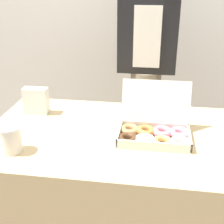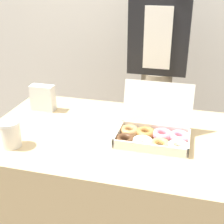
{
  "view_description": "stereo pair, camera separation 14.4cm",
  "coord_description": "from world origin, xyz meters",
  "px_view_note": "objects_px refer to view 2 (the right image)",
  "views": [
    {
      "loc": [
        0.2,
        -1.29,
        1.45
      ],
      "look_at": [
        0.01,
        0.0,
        0.86
      ],
      "focal_mm": 50.0,
      "sensor_mm": 36.0,
      "label": 1
    },
    {
      "loc": [
        0.35,
        -1.27,
        1.45
      ],
      "look_at": [
        0.01,
        0.0,
        0.86
      ],
      "focal_mm": 50.0,
      "sensor_mm": 36.0,
      "label": 2
    }
  ],
  "objects_px": {
    "coffee_cup": "(10,134)",
    "person_customer": "(158,57)",
    "napkin_holder": "(43,98)",
    "donut_box": "(153,134)"
  },
  "relations": [
    {
      "from": "coffee_cup",
      "to": "person_customer",
      "type": "xyz_separation_m",
      "value": [
        0.52,
        0.88,
        0.16
      ]
    },
    {
      "from": "coffee_cup",
      "to": "napkin_holder",
      "type": "distance_m",
      "value": 0.4
    },
    {
      "from": "person_customer",
      "to": "donut_box",
      "type": "bearing_deg",
      "value": -83.77
    },
    {
      "from": "donut_box",
      "to": "person_customer",
      "type": "bearing_deg",
      "value": 96.23
    },
    {
      "from": "donut_box",
      "to": "person_customer",
      "type": "height_order",
      "value": "person_customer"
    },
    {
      "from": "coffee_cup",
      "to": "person_customer",
      "type": "distance_m",
      "value": 1.03
    },
    {
      "from": "napkin_holder",
      "to": "person_customer",
      "type": "height_order",
      "value": "person_customer"
    },
    {
      "from": "coffee_cup",
      "to": "napkin_holder",
      "type": "height_order",
      "value": "napkin_holder"
    },
    {
      "from": "coffee_cup",
      "to": "donut_box",
      "type": "bearing_deg",
      "value": 18.86
    },
    {
      "from": "napkin_holder",
      "to": "person_customer",
      "type": "bearing_deg",
      "value": 40.47
    }
  ]
}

